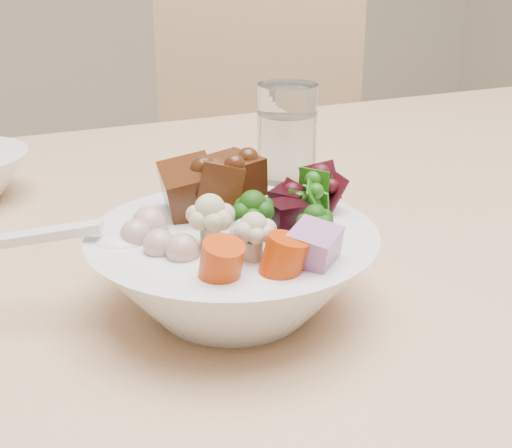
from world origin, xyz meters
name	(u,v)px	position (x,y,z in m)	size (l,w,h in m)	color
dining_table	(335,298)	(-0.12, 0.06, 0.71)	(1.71, 0.98, 0.80)	#D7AC7E
chair_far	(266,205)	(0.13, 0.77, 0.54)	(0.56, 0.56, 0.95)	tan
food_bowl	(234,264)	(-0.28, -0.05, 0.83)	(0.22, 0.22, 0.12)	white
soup_spoon	(104,240)	(-0.38, -0.02, 0.86)	(0.12, 0.07, 0.02)	white
water_glass	(287,140)	(-0.11, 0.20, 0.85)	(0.07, 0.07, 0.12)	white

